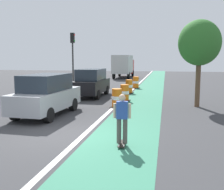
{
  "coord_description": "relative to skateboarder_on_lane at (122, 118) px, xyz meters",
  "views": [
    {
      "loc": [
        3.82,
        -9.16,
        2.83
      ],
      "look_at": [
        1.35,
        3.27,
        1.1
      ],
      "focal_mm": 43.49,
      "sensor_mm": 36.0,
      "label": 1
    }
  ],
  "objects": [
    {
      "name": "traffic_barrel_far",
      "position": [
        -1.44,
        17.11,
        -0.38
      ],
      "size": [
        0.73,
        0.73,
        1.09
      ],
      "color": "orange",
      "rests_on": "ground"
    },
    {
      "name": "parked_suv_nearest",
      "position": [
        -4.44,
        3.98,
        0.12
      ],
      "size": [
        2.09,
        4.69,
        2.04
      ],
      "color": "#9EA0A5",
      "rests_on": "ground"
    },
    {
      "name": "ground_plane",
      "position": [
        -2.48,
        0.73,
        -0.91
      ],
      "size": [
        100.0,
        100.0,
        0.0
      ],
      "primitive_type": "plane",
      "color": "#38383A"
    },
    {
      "name": "traffic_barrel_mid",
      "position": [
        -1.32,
        9.25,
        -0.38
      ],
      "size": [
        0.73,
        0.73,
        1.09
      ],
      "color": "orange",
      "rests_on": "ground"
    },
    {
      "name": "street_tree_sidewalk",
      "position": [
        3.18,
        7.91,
        2.76
      ],
      "size": [
        2.4,
        2.4,
        5.0
      ],
      "color": "brown",
      "rests_on": "ground"
    },
    {
      "name": "traffic_barrel_front",
      "position": [
        -1.38,
        6.74,
        -0.38
      ],
      "size": [
        0.73,
        0.73,
        1.09
      ],
      "color": "orange",
      "rests_on": "ground"
    },
    {
      "name": "pedestrian_waiting",
      "position": [
        -7.44,
        8.88,
        -0.05
      ],
      "size": [
        0.34,
        0.2,
        1.61
      ],
      "color": "#33333D",
      "rests_on": "ground"
    },
    {
      "name": "traffic_light_corner",
      "position": [
        -7.07,
        15.48,
        2.59
      ],
      "size": [
        0.41,
        0.32,
        5.1
      ],
      "color": "#2D2D2D",
      "rests_on": "ground"
    },
    {
      "name": "lane_divider_stripe",
      "position": [
        -1.58,
        12.73,
        -0.91
      ],
      "size": [
        0.2,
        80.0,
        0.01
      ],
      "primitive_type": "cube",
      "color": "silver",
      "rests_on": "ground"
    },
    {
      "name": "delivery_truck_down_block",
      "position": [
        -4.71,
        30.6,
        0.94
      ],
      "size": [
        2.42,
        7.62,
        3.23
      ],
      "color": "beige",
      "rests_on": "ground"
    },
    {
      "name": "bike_lane_strip",
      "position": [
        -0.08,
        12.73,
        -0.91
      ],
      "size": [
        2.5,
        80.0,
        0.01
      ],
      "primitive_type": "cube",
      "color": "#387F60",
      "rests_on": "ground"
    },
    {
      "name": "parked_suv_second",
      "position": [
        -4.05,
        10.85,
        0.12
      ],
      "size": [
        1.94,
        4.61,
        2.04
      ],
      "color": "black",
      "rests_on": "ground"
    },
    {
      "name": "pedestrian_crossing",
      "position": [
        -7.46,
        11.03,
        -0.05
      ],
      "size": [
        0.34,
        0.2,
        1.61
      ],
      "color": "#33333D",
      "rests_on": "ground"
    },
    {
      "name": "traffic_barrel_back",
      "position": [
        -1.58,
        13.35,
        -0.38
      ],
      "size": [
        0.73,
        0.73,
        1.09
      ],
      "color": "orange",
      "rests_on": "ground"
    },
    {
      "name": "skateboarder_on_lane",
      "position": [
        0.0,
        0.0,
        0.0
      ],
      "size": [
        0.57,
        0.81,
        1.69
      ],
      "color": "black",
      "rests_on": "ground"
    }
  ]
}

